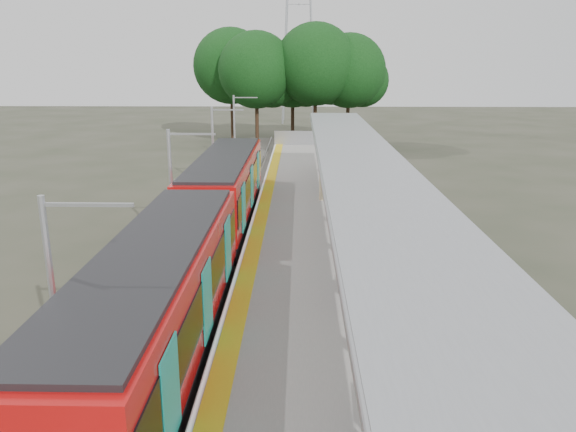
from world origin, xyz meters
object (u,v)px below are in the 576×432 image
at_px(info_pillar_far, 323,185).
at_px(train, 202,226).
at_px(bench_near, 407,422).
at_px(info_pillar_near, 374,285).
at_px(bench_far, 354,191).
at_px(bench_mid, 373,283).
at_px(litter_bin, 351,219).

bearing_deg(info_pillar_far, train, -111.05).
bearing_deg(bench_near, info_pillar_near, 91.26).
distance_m(bench_far, info_pillar_far, 1.67).
xyz_separation_m(bench_mid, litter_bin, (0.01, 7.83, -0.16)).
distance_m(train, info_pillar_near, 7.97).
bearing_deg(bench_far, bench_near, -71.54).
height_order(info_pillar_far, litter_bin, info_pillar_far).
distance_m(bench_mid, info_pillar_far, 13.13).
xyz_separation_m(bench_near, litter_bin, (0.19, 14.58, -0.08)).
xyz_separation_m(bench_near, bench_mid, (0.18, 6.76, 0.09)).
height_order(bench_mid, info_pillar_far, info_pillar_far).
xyz_separation_m(bench_mid, info_pillar_far, (-1.03, 13.09, 0.22)).
relative_size(bench_mid, info_pillar_near, 0.87).
height_order(train, litter_bin, train).
xyz_separation_m(train, litter_bin, (6.06, 3.33, -0.61)).
bearing_deg(info_pillar_near, info_pillar_far, 74.90).
bearing_deg(bench_far, info_pillar_far, -159.78).
relative_size(bench_near, bench_mid, 0.84).
relative_size(info_pillar_near, info_pillar_far, 1.05).
xyz_separation_m(train, bench_far, (6.66, 8.57, -0.57)).
xyz_separation_m(bench_near, bench_far, (0.79, 19.83, -0.04)).
bearing_deg(info_pillar_far, litter_bin, -69.60).
xyz_separation_m(train, info_pillar_far, (5.02, 8.59, -0.23)).
relative_size(train, info_pillar_near, 13.80).
bearing_deg(litter_bin, bench_far, 83.47).
bearing_deg(train, bench_far, 52.18).
bearing_deg(bench_far, bench_mid, -71.93).
relative_size(bench_far, litter_bin, 1.57).
bearing_deg(info_pillar_far, bench_near, -78.30).
bearing_deg(bench_mid, litter_bin, 98.26).
xyz_separation_m(bench_near, info_pillar_far, (-0.85, 19.84, 0.31)).
bearing_deg(litter_bin, info_pillar_far, 101.14).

